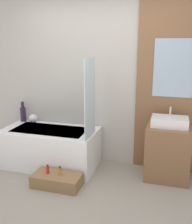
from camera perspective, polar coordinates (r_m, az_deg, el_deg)
The scene contains 12 objects.
ground_plane at distance 3.04m, azimuth -6.21°, elevation -22.21°, with size 12.00×12.00×0.00m, color gray.
wall_tiled_back at distance 3.97m, azimuth 2.04°, elevation 7.12°, with size 4.20×0.06×2.60m, color #B7B2A8.
wall_wood_accent at distance 3.80m, azimuth 16.33°, elevation 6.38°, with size 1.00×0.04×2.60m.
bathtub at distance 4.10m, azimuth -9.87°, elevation -7.54°, with size 1.42×0.75×0.57m.
glass_shower_screen at distance 3.49m, azimuth -1.34°, elevation 2.86°, with size 0.01×0.45×1.07m, color silver.
wooden_step_bench at distance 3.58m, azimuth -8.49°, elevation -14.50°, with size 0.64×0.33×0.17m, color olive.
vanity_cabinet at distance 3.77m, azimuth 15.28°, elevation -8.41°, with size 0.58×0.51×0.75m, color brown.
sink at distance 3.63m, azimuth 15.74°, elevation -2.03°, with size 0.48×0.31×0.25m.
vase_tall_dark at distance 4.49m, azimuth -15.59°, elevation -0.28°, with size 0.09×0.09×0.33m.
vase_round_light at distance 4.39m, azimuth -13.56°, elevation -1.37°, with size 0.14×0.14×0.14m, color white.
bottle_soap_primary at distance 3.57m, azimuth -10.47°, elevation -12.22°, with size 0.04×0.04×0.12m.
bottle_soap_secondary at distance 3.50m, azimuth -7.85°, elevation -12.67°, with size 0.04×0.04×0.12m.
Camera 1 is at (0.97, -2.23, 1.82)m, focal length 42.00 mm.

